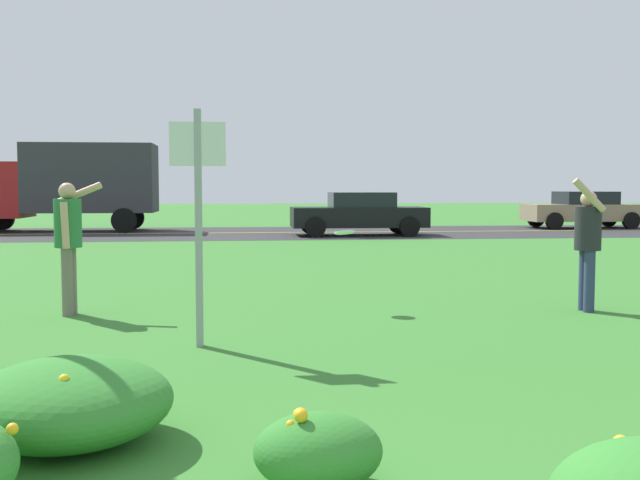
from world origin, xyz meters
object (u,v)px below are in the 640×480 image
object	(u,v)px
car_black_center_left	(359,213)
sign_post_by_roadside	(198,203)
car_tan_leftmost	(583,209)
person_thrower_green_shirt	(69,236)
frisbee_white	(344,232)
person_catcher_dark_shirt	(587,239)
box_truck_red	(67,182)

from	to	relation	value
car_black_center_left	sign_post_by_roadside	bearing A→B (deg)	-104.54
car_tan_leftmost	person_thrower_green_shirt	bearing A→B (deg)	-130.32
sign_post_by_roadside	car_tan_leftmost	bearing A→B (deg)	55.83
sign_post_by_roadside	person_thrower_green_shirt	xyz separation A→B (m)	(-1.74, 2.09, -0.45)
sign_post_by_roadside	frisbee_white	bearing A→B (deg)	50.02
person_catcher_dark_shirt	car_black_center_left	distance (m)	15.56
sign_post_by_roadside	car_black_center_left	size ratio (longest dim) A/B	0.54
car_tan_leftmost	car_black_center_left	distance (m)	10.17
sign_post_by_roadside	car_black_center_left	xyz separation A→B (m)	(4.46, 17.20, -0.73)
sign_post_by_roadside	person_thrower_green_shirt	distance (m)	2.75
frisbee_white	box_truck_red	bearing A→B (deg)	112.39
person_thrower_green_shirt	frisbee_white	distance (m)	3.54
car_black_center_left	box_truck_red	xyz separation A→B (m)	(-10.29, 3.46, 1.06)
box_truck_red	car_black_center_left	bearing A→B (deg)	-18.59
sign_post_by_roadside	frisbee_white	distance (m)	2.83
sign_post_by_roadside	box_truck_red	size ratio (longest dim) A/B	0.36
frisbee_white	car_tan_leftmost	xyz separation A→B (m)	(12.23, 18.52, -0.29)
car_black_center_left	box_truck_red	distance (m)	10.91
person_catcher_dark_shirt	frisbee_white	xyz separation A→B (m)	(-3.14, 0.49, 0.08)
person_thrower_green_shirt	person_catcher_dark_shirt	size ratio (longest dim) A/B	0.97
frisbee_white	car_black_center_left	world-z (taller)	car_black_center_left
person_thrower_green_shirt	car_tan_leftmost	xyz separation A→B (m)	(15.76, 18.58, -0.27)
person_catcher_dark_shirt	car_black_center_left	xyz separation A→B (m)	(-0.48, 15.55, -0.21)
person_catcher_dark_shirt	car_tan_leftmost	size ratio (longest dim) A/B	0.39
person_catcher_dark_shirt	car_tan_leftmost	distance (m)	21.07
frisbee_white	person_catcher_dark_shirt	bearing A→B (deg)	-8.93
car_tan_leftmost	car_black_center_left	bearing A→B (deg)	-160.10
sign_post_by_roadside	frisbee_white	size ratio (longest dim) A/B	8.74
frisbee_white	box_truck_red	world-z (taller)	box_truck_red
frisbee_white	box_truck_red	xyz separation A→B (m)	(-7.63, 18.52, 0.78)
car_tan_leftmost	box_truck_red	world-z (taller)	box_truck_red
frisbee_white	box_truck_red	distance (m)	20.04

